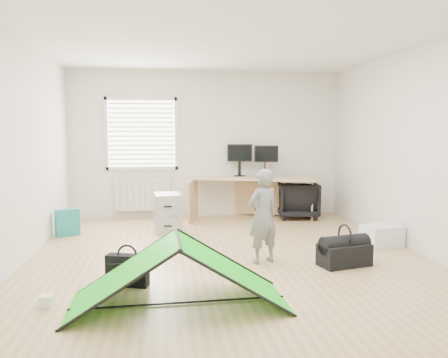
{
  "coord_description": "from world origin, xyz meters",
  "views": [
    {
      "loc": [
        -0.78,
        -5.38,
        1.57
      ],
      "look_at": [
        0.0,
        0.4,
        0.95
      ],
      "focal_mm": 35.0,
      "sensor_mm": 36.0,
      "label": 1
    }
  ],
  "objects": [
    {
      "name": "ground",
      "position": [
        0.0,
        0.0,
        0.0
      ],
      "size": [
        5.5,
        5.5,
        0.0
      ],
      "primitive_type": "plane",
      "color": "tan",
      "rests_on": "ground"
    },
    {
      "name": "back_wall",
      "position": [
        0.0,
        2.75,
        1.35
      ],
      "size": [
        5.0,
        0.02,
        2.7
      ],
      "primitive_type": "cube",
      "color": "silver",
      "rests_on": "ground"
    },
    {
      "name": "window",
      "position": [
        -1.2,
        2.71,
        1.55
      ],
      "size": [
        1.2,
        0.06,
        1.2
      ],
      "primitive_type": "cube",
      "color": "silver",
      "rests_on": "back_wall"
    },
    {
      "name": "radiator",
      "position": [
        -1.2,
        2.67,
        0.45
      ],
      "size": [
        1.0,
        0.12,
        0.6
      ],
      "primitive_type": "cube",
      "color": "silver",
      "rests_on": "back_wall"
    },
    {
      "name": "desk",
      "position": [
        0.8,
        2.34,
        0.38
      ],
      "size": [
        2.34,
        1.32,
        0.76
      ],
      "primitive_type": "cube",
      "rotation": [
        0.0,
        0.0,
        -0.29
      ],
      "color": "tan",
      "rests_on": "ground"
    },
    {
      "name": "filing_cabinet",
      "position": [
        -0.75,
        1.47,
        0.31
      ],
      "size": [
        0.45,
        0.57,
        0.62
      ],
      "primitive_type": "cube",
      "rotation": [
        0.0,
        0.0,
        0.1
      ],
      "color": "#A2A4A8",
      "rests_on": "ground"
    },
    {
      "name": "monitor_left",
      "position": [
        0.58,
        2.57,
        0.98
      ],
      "size": [
        0.47,
        0.17,
        0.44
      ],
      "primitive_type": "cube",
      "rotation": [
        0.0,
        0.0,
        -0.15
      ],
      "color": "black",
      "rests_on": "desk"
    },
    {
      "name": "monitor_right",
      "position": [
        1.07,
        2.51,
        0.97
      ],
      "size": [
        0.45,
        0.17,
        0.42
      ],
      "primitive_type": "cube",
      "rotation": [
        0.0,
        0.0,
        -0.19
      ],
      "color": "black",
      "rests_on": "desk"
    },
    {
      "name": "keyboard",
      "position": [
        0.39,
        2.25,
        0.77
      ],
      "size": [
        0.41,
        0.18,
        0.02
      ],
      "primitive_type": "cube",
      "rotation": [
        0.0,
        0.0,
        0.13
      ],
      "color": "beige",
      "rests_on": "desk"
    },
    {
      "name": "thermos",
      "position": [
        1.08,
        2.52,
        0.89
      ],
      "size": [
        0.09,
        0.09,
        0.27
      ],
      "primitive_type": "cylinder",
      "rotation": [
        0.0,
        0.0,
        -0.29
      ],
      "color": "#C26C72",
      "rests_on": "desk"
    },
    {
      "name": "office_chair",
      "position": [
        1.63,
        2.33,
        0.33
      ],
      "size": [
        0.82,
        0.83,
        0.67
      ],
      "primitive_type": "imported",
      "rotation": [
        0.0,
        0.0,
        2.99
      ],
      "color": "black",
      "rests_on": "ground"
    },
    {
      "name": "person",
      "position": [
        0.37,
        -0.32,
        0.57
      ],
      "size": [
        0.49,
        0.42,
        1.14
      ],
      "primitive_type": "imported",
      "rotation": [
        0.0,
        0.0,
        3.57
      ],
      "color": "slate",
      "rests_on": "ground"
    },
    {
      "name": "kite",
      "position": [
        -0.67,
        -1.5,
        0.31
      ],
      "size": [
        2.0,
        0.92,
        0.61
      ],
      "primitive_type": null,
      "rotation": [
        0.0,
        0.0,
        0.03
      ],
      "color": "#14D317",
      "rests_on": "ground"
    },
    {
      "name": "storage_crate",
      "position": [
        2.19,
        0.23,
        0.14
      ],
      "size": [
        0.57,
        0.45,
        0.29
      ],
      "primitive_type": "cube",
      "rotation": [
        0.0,
        0.0,
        0.2
      ],
      "color": "silver",
      "rests_on": "ground"
    },
    {
      "name": "tote_bag",
      "position": [
        -2.28,
        1.44,
        0.2
      ],
      "size": [
        0.38,
        0.27,
        0.41
      ],
      "primitive_type": "cube",
      "rotation": [
        0.0,
        0.0,
        0.39
      ],
      "color": "#1D7E7C",
      "rests_on": "ground"
    },
    {
      "name": "laptop_bag",
      "position": [
        -1.18,
        -0.93,
        0.16
      ],
      "size": [
        0.45,
        0.25,
        0.33
      ],
      "primitive_type": "cube",
      "rotation": [
        0.0,
        0.0,
        -0.3
      ],
      "color": "black",
      "rests_on": "ground"
    },
    {
      "name": "white_box",
      "position": [
        -1.86,
        -1.4,
        0.06
      ],
      "size": [
        0.12,
        0.12,
        0.11
      ],
      "primitive_type": "cube",
      "rotation": [
        0.0,
        0.0,
        -0.04
      ],
      "color": "silver",
      "rests_on": "ground"
    },
    {
      "name": "duffel_bag",
      "position": [
        1.31,
        -0.58,
        0.13
      ],
      "size": [
        0.65,
        0.43,
        0.26
      ],
      "primitive_type": "cube",
      "rotation": [
        0.0,
        0.0,
        0.22
      ],
      "color": "black",
      "rests_on": "ground"
    }
  ]
}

